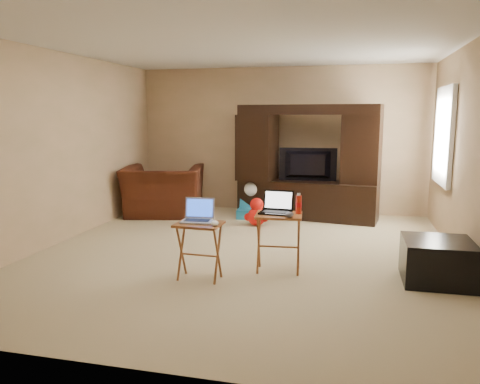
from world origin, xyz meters
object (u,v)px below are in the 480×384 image
(plush_toy, at_px, (257,212))
(recliner, at_px, (164,191))
(entertainment_center, at_px, (308,162))
(mouse_left, at_px, (215,223))
(laptop_right, at_px, (276,203))
(mouse_right, at_px, (290,215))
(push_toy, at_px, (355,208))
(child_rocker, at_px, (250,202))
(tray_table_right, at_px, (278,243))
(laptop_left, at_px, (197,211))
(water_bottle, at_px, (299,205))
(television, at_px, (308,165))
(ottoman, at_px, (437,261))
(tray_table_left, at_px, (199,251))

(plush_toy, bearing_deg, recliner, 167.45)
(entertainment_center, height_order, plush_toy, entertainment_center)
(entertainment_center, distance_m, mouse_left, 3.35)
(entertainment_center, distance_m, laptop_right, 2.77)
(recliner, distance_m, mouse_right, 3.55)
(entertainment_center, height_order, push_toy, entertainment_center)
(entertainment_center, xyz_separation_m, mouse_right, (0.10, -2.90, -0.26))
(child_rocker, relative_size, mouse_right, 4.03)
(tray_table_right, xyz_separation_m, laptop_left, (-0.78, -0.40, 0.40))
(recliner, distance_m, plush_toy, 1.74)
(mouse_right, bearing_deg, water_bottle, 70.71)
(push_toy, height_order, mouse_left, mouse_left)
(entertainment_center, height_order, recliner, entertainment_center)
(recliner, height_order, water_bottle, water_bottle)
(television, height_order, laptop_left, television)
(ottoman, height_order, laptop_right, laptop_right)
(child_rocker, bearing_deg, water_bottle, -69.58)
(tray_table_left, xyz_separation_m, laptop_left, (-0.03, 0.03, 0.42))
(tray_table_right, height_order, laptop_left, laptop_left)
(entertainment_center, relative_size, ottoman, 3.35)
(ottoman, bearing_deg, mouse_right, -172.91)
(recliner, relative_size, tray_table_left, 2.14)
(tray_table_left, distance_m, mouse_left, 0.38)
(child_rocker, relative_size, plush_toy, 1.19)
(entertainment_center, bearing_deg, plush_toy, -124.73)
(television, bearing_deg, child_rocker, 7.97)
(tray_table_right, relative_size, water_bottle, 3.25)
(television, height_order, plush_toy, television)
(recliner, relative_size, tray_table_right, 2.01)
(tray_table_right, relative_size, laptop_right, 1.91)
(plush_toy, bearing_deg, laptop_left, -92.89)
(mouse_right, bearing_deg, entertainment_center, 91.91)
(television, distance_m, tray_table_left, 3.32)
(laptop_right, distance_m, mouse_right, 0.24)
(recliner, xyz_separation_m, water_bottle, (2.54, -2.33, 0.32))
(ottoman, height_order, tray_table_right, tray_table_right)
(plush_toy, distance_m, laptop_right, 2.18)
(tray_table_right, xyz_separation_m, mouse_left, (-0.56, -0.50, 0.30))
(laptop_right, bearing_deg, ottoman, 5.73)
(mouse_left, bearing_deg, television, 79.57)
(tray_table_right, bearing_deg, tray_table_left, -155.13)
(ottoman, distance_m, water_bottle, 1.51)
(tray_table_right, bearing_deg, plush_toy, 102.83)
(plush_toy, distance_m, push_toy, 1.65)
(plush_toy, height_order, tray_table_left, tray_table_left)
(television, relative_size, ottoman, 1.39)
(tray_table_left, distance_m, laptop_left, 0.42)
(ottoman, distance_m, mouse_right, 1.57)
(recliner, relative_size, ottoman, 1.89)
(laptop_left, bearing_deg, entertainment_center, 70.58)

